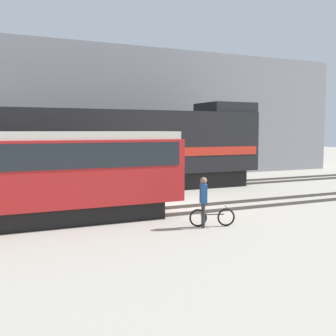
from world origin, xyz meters
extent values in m
plane|color=#9E998C|center=(0.00, 0.00, 0.00)|extent=(120.00, 120.00, 0.00)
cube|color=#47423D|center=(0.00, -2.03, 0.07)|extent=(60.00, 0.07, 0.14)
cube|color=#47423D|center=(0.00, -0.59, 0.07)|extent=(60.00, 0.07, 0.14)
cube|color=#47423D|center=(0.00, 4.86, 0.07)|extent=(60.00, 0.07, 0.14)
cube|color=#47423D|center=(0.00, 6.30, 0.07)|extent=(60.00, 0.07, 0.14)
cube|color=gray|center=(0.00, 14.34, 4.73)|extent=(41.86, 6.00, 9.46)
cube|color=black|center=(-0.48, 5.58, 0.50)|extent=(15.77, 2.55, 1.00)
cube|color=black|center=(-0.48, 5.58, 2.79)|extent=(17.14, 3.00, 3.57)
cube|color=red|center=(-0.48, 5.58, 2.25)|extent=(16.80, 3.04, 0.50)
cube|color=black|center=(6.59, 5.58, 4.87)|extent=(3.00, 2.85, 0.60)
cube|color=black|center=(-6.57, -1.31, 0.35)|extent=(10.65, 2.00, 0.70)
cube|color=#B21E1E|center=(-6.57, -1.31, 1.91)|extent=(12.10, 2.50, 2.42)
cube|color=#1E2328|center=(-6.57, -1.31, 2.57)|extent=(11.62, 2.54, 0.90)
cube|color=beige|center=(-6.57, -1.31, 3.27)|extent=(11.86, 2.38, 0.30)
torus|color=black|center=(0.22, -4.42, 0.32)|extent=(0.63, 0.28, 0.65)
torus|color=black|center=(-0.75, -4.08, 0.32)|extent=(0.63, 0.28, 0.65)
cylinder|color=black|center=(-0.27, -4.25, 0.44)|extent=(0.83, 0.33, 0.04)
cylinder|color=black|center=(-0.61, -4.13, 0.47)|extent=(0.03, 0.03, 0.29)
cylinder|color=#262626|center=(0.22, -4.42, 0.70)|extent=(0.17, 0.42, 0.02)
cylinder|color=#333333|center=(-0.62, -4.19, 0.44)|extent=(0.11, 0.11, 0.89)
cylinder|color=#333333|center=(-0.67, -4.34, 0.44)|extent=(0.11, 0.11, 0.89)
cube|color=#264C8C|center=(-0.65, -4.26, 1.23)|extent=(0.33, 0.41, 0.68)
sphere|color=#8C664C|center=(-0.65, -4.26, 1.69)|extent=(0.24, 0.24, 0.24)
camera|label=1|loc=(-8.09, -17.11, 3.47)|focal=45.00mm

